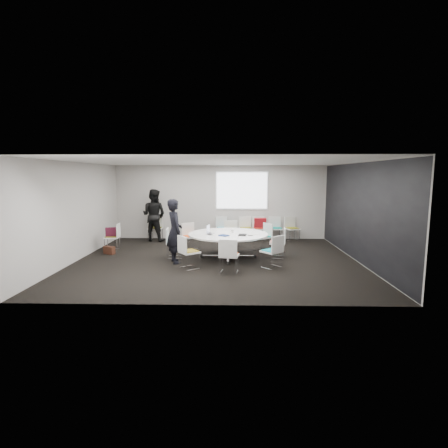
{
  "coord_description": "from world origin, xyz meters",
  "views": [
    {
      "loc": [
        0.45,
        -9.81,
        2.43
      ],
      "look_at": [
        0.2,
        0.4,
        1.0
      ],
      "focal_mm": 28.0,
      "sensor_mm": 36.0,
      "label": 1
    }
  ],
  "objects_px": {
    "chair_ring_c": "(231,239)",
    "chair_person_back": "(156,233)",
    "person_main": "(175,231)",
    "person_back": "(154,215)",
    "chair_back_a": "(223,233)",
    "chair_back_b": "(246,233)",
    "chair_ring_g": "(229,262)",
    "cup": "(232,231)",
    "chair_ring_d": "(191,242)",
    "conference_table": "(228,239)",
    "chair_back_e": "(292,233)",
    "chair_ring_f": "(189,258)",
    "chair_back_d": "(275,233)",
    "maroon_bag": "(112,232)",
    "chair_ring_a": "(278,248)",
    "chair_spare_left": "(113,242)",
    "chair_ring_e": "(174,249)",
    "chair_back_c": "(259,233)",
    "laptop": "(211,234)",
    "chair_ring_h": "(272,258)",
    "brown_bag": "(109,250)",
    "chair_ring_b": "(263,242)"
  },
  "relations": [
    {
      "from": "chair_ring_e",
      "to": "maroon_bag",
      "type": "xyz_separation_m",
      "value": [
        -2.17,
        0.93,
        0.34
      ]
    },
    {
      "from": "chair_back_b",
      "to": "chair_person_back",
      "type": "height_order",
      "value": "same"
    },
    {
      "from": "chair_ring_h",
      "to": "chair_back_d",
      "type": "height_order",
      "value": "same"
    },
    {
      "from": "chair_ring_d",
      "to": "chair_spare_left",
      "type": "distance_m",
      "value": 2.53
    },
    {
      "from": "chair_ring_a",
      "to": "chair_back_c",
      "type": "distance_m",
      "value": 2.77
    },
    {
      "from": "chair_back_c",
      "to": "brown_bag",
      "type": "distance_m",
      "value": 5.42
    },
    {
      "from": "chair_ring_c",
      "to": "chair_person_back",
      "type": "bearing_deg",
      "value": -25.26
    },
    {
      "from": "person_main",
      "to": "chair_back_b",
      "type": "bearing_deg",
      "value": -54.64
    },
    {
      "from": "chair_back_a",
      "to": "chair_back_d",
      "type": "bearing_deg",
      "value": 156.84
    },
    {
      "from": "person_main",
      "to": "person_back",
      "type": "distance_m",
      "value": 3.51
    },
    {
      "from": "chair_back_a",
      "to": "chair_back_b",
      "type": "bearing_deg",
      "value": 156.88
    },
    {
      "from": "chair_back_b",
      "to": "maroon_bag",
      "type": "relative_size",
      "value": 2.2
    },
    {
      "from": "chair_ring_a",
      "to": "chair_ring_d",
      "type": "relative_size",
      "value": 1.0
    },
    {
      "from": "conference_table",
      "to": "chair_back_e",
      "type": "relative_size",
      "value": 2.66
    },
    {
      "from": "chair_back_d",
      "to": "chair_person_back",
      "type": "relative_size",
      "value": 1.0
    },
    {
      "from": "chair_back_b",
      "to": "conference_table",
      "type": "bearing_deg",
      "value": 70.98
    },
    {
      "from": "chair_spare_left",
      "to": "person_back",
      "type": "bearing_deg",
      "value": -34.58
    },
    {
      "from": "chair_person_back",
      "to": "chair_ring_d",
      "type": "bearing_deg",
      "value": 143.19
    },
    {
      "from": "conference_table",
      "to": "chair_ring_f",
      "type": "xyz_separation_m",
      "value": [
        -1.01,
        -1.24,
        -0.28
      ]
    },
    {
      "from": "chair_ring_d",
      "to": "chair_person_back",
      "type": "distance_m",
      "value": 2.35
    },
    {
      "from": "maroon_bag",
      "to": "person_main",
      "type": "bearing_deg",
      "value": -33.29
    },
    {
      "from": "conference_table",
      "to": "chair_ring_e",
      "type": "height_order",
      "value": "chair_ring_e"
    },
    {
      "from": "person_main",
      "to": "maroon_bag",
      "type": "height_order",
      "value": "person_main"
    },
    {
      "from": "chair_ring_g",
      "to": "cup",
      "type": "distance_m",
      "value": 1.89
    },
    {
      "from": "chair_back_d",
      "to": "cup",
      "type": "height_order",
      "value": "chair_back_d"
    },
    {
      "from": "conference_table",
      "to": "chair_back_b",
      "type": "relative_size",
      "value": 2.66
    },
    {
      "from": "chair_back_a",
      "to": "chair_spare_left",
      "type": "distance_m",
      "value": 4.04
    },
    {
      "from": "chair_spare_left",
      "to": "person_back",
      "type": "relative_size",
      "value": 0.46
    },
    {
      "from": "chair_ring_b",
      "to": "chair_back_c",
      "type": "height_order",
      "value": "same"
    },
    {
      "from": "chair_back_d",
      "to": "chair_ring_a",
      "type": "bearing_deg",
      "value": 78.98
    },
    {
      "from": "chair_back_a",
      "to": "chair_back_e",
      "type": "xyz_separation_m",
      "value": [
        2.58,
        0.0,
        0.0
      ]
    },
    {
      "from": "conference_table",
      "to": "chair_ring_c",
      "type": "distance_m",
      "value": 1.64
    },
    {
      "from": "chair_back_c",
      "to": "chair_person_back",
      "type": "distance_m",
      "value": 3.92
    },
    {
      "from": "laptop",
      "to": "maroon_bag",
      "type": "relative_size",
      "value": 0.89
    },
    {
      "from": "chair_ring_d",
      "to": "chair_back_e",
      "type": "distance_m",
      "value": 4.01
    },
    {
      "from": "chair_back_b",
      "to": "person_back",
      "type": "height_order",
      "value": "person_back"
    },
    {
      "from": "chair_ring_g",
      "to": "conference_table",
      "type": "bearing_deg",
      "value": 100.08
    },
    {
      "from": "conference_table",
      "to": "chair_person_back",
      "type": "xyz_separation_m",
      "value": [
        -2.78,
        2.81,
        -0.28
      ]
    },
    {
      "from": "chair_ring_f",
      "to": "chair_back_d",
      "type": "height_order",
      "value": "same"
    },
    {
      "from": "conference_table",
      "to": "chair_ring_e",
      "type": "distance_m",
      "value": 1.62
    },
    {
      "from": "cup",
      "to": "chair_person_back",
      "type": "bearing_deg",
      "value": 138.07
    },
    {
      "from": "chair_spare_left",
      "to": "chair_person_back",
      "type": "relative_size",
      "value": 1.0
    },
    {
      "from": "chair_back_e",
      "to": "cup",
      "type": "bearing_deg",
      "value": 31.02
    },
    {
      "from": "chair_ring_c",
      "to": "chair_ring_d",
      "type": "height_order",
      "value": "same"
    },
    {
      "from": "chair_back_b",
      "to": "chair_spare_left",
      "type": "relative_size",
      "value": 1.0
    },
    {
      "from": "chair_ring_a",
      "to": "cup",
      "type": "relative_size",
      "value": 9.78
    },
    {
      "from": "person_back",
      "to": "maroon_bag",
      "type": "bearing_deg",
      "value": 77.1
    },
    {
      "from": "chair_ring_g",
      "to": "chair_back_a",
      "type": "height_order",
      "value": "same"
    },
    {
      "from": "chair_ring_g",
      "to": "person_main",
      "type": "bearing_deg",
      "value": 155.03
    },
    {
      "from": "chair_back_d",
      "to": "chair_person_back",
      "type": "xyz_separation_m",
      "value": [
        -4.52,
        -0.04,
        0.0
      ]
    }
  ]
}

